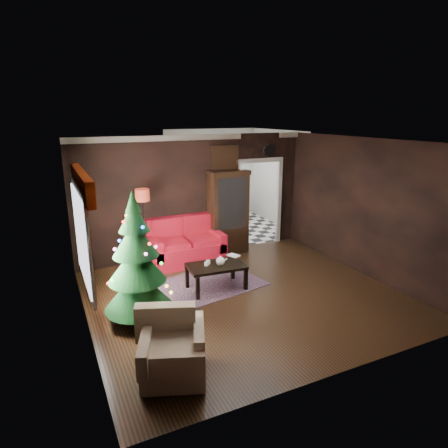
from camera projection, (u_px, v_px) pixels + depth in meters
name	position (u px, v px, depth m)	size (l,w,h in m)	color
floor	(245.00, 296.00, 7.22)	(5.50, 5.50, 0.00)	black
ceiling	(247.00, 142.00, 6.45)	(5.50, 5.50, 0.00)	white
wall_back	(195.00, 196.00, 9.01)	(5.50, 5.50, 0.00)	black
wall_front	(345.00, 274.00, 4.66)	(5.50, 5.50, 0.00)	black
wall_left	(80.00, 245.00, 5.71)	(5.50, 5.50, 0.00)	black
wall_right	(364.00, 207.00, 7.96)	(5.50, 5.50, 0.00)	black
doorway	(258.00, 204.00, 9.80)	(1.10, 0.10, 2.10)	silver
left_window	(82.00, 237.00, 5.89)	(0.05, 1.60, 1.40)	white
valance	(82.00, 183.00, 5.70)	(0.12, 2.10, 0.35)	#A22B08
kitchen_floor	(231.00, 229.00, 11.40)	(3.00, 3.00, 0.00)	white
kitchen_window	(211.00, 165.00, 12.19)	(0.70, 0.06, 0.70)	white
rug	(209.00, 284.00, 7.71)	(1.97, 1.44, 0.01)	#2D1B25
loveseat	(186.00, 241.00, 8.70)	(1.70, 0.90, 1.00)	maroon
curio_cabinet	(228.00, 214.00, 9.24)	(0.90, 0.45, 1.90)	black
floor_lamp	(145.00, 233.00, 8.18)	(0.32, 0.32, 1.88)	black
christmas_tree	(136.00, 260.00, 6.07)	(1.09, 1.09, 2.08)	black
armchair	(173.00, 346.00, 4.86)	(0.82, 0.82, 0.84)	beige
coffee_table	(216.00, 277.00, 7.44)	(1.07, 0.64, 0.48)	black
teapot	(220.00, 261.00, 7.31)	(0.19, 0.19, 0.18)	white
cup_a	(206.00, 264.00, 7.33)	(0.08, 0.08, 0.07)	white
cup_b	(208.00, 262.00, 7.42)	(0.08, 0.08, 0.07)	white
book	(230.00, 251.00, 7.74)	(0.18, 0.02, 0.25)	tan
wall_clock	(269.00, 150.00, 9.50)	(0.32, 0.32, 0.06)	white
painting	(225.00, 158.00, 9.05)	(0.62, 0.05, 0.52)	#AD7E44
kitchen_counter	(215.00, 205.00, 12.32)	(1.80, 0.60, 0.90)	beige
kitchen_table	(227.00, 220.00, 10.91)	(0.70, 0.70, 0.75)	brown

